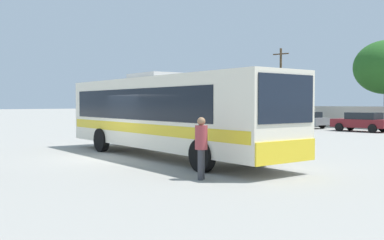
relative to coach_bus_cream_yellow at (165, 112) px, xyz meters
The scene contains 9 objects.
ground_plane 8.31m from the coach_bus_cream_yellow, 98.56° to the left, with size 300.00×300.00×0.00m, color gray.
coach_bus_cream_yellow is the anchor object (origin of this frame).
attendant_by_bus_door 5.53m from the coach_bus_cream_yellow, 26.43° to the right, with size 0.49×0.49×1.77m.
vendor_umbrella_near_gate_pink 9.78m from the coach_bus_cream_yellow, 157.22° to the left, with size 2.02×2.02×2.31m.
parked_car_leftmost_white 25.87m from the coach_bus_cream_yellow, 123.72° to the left, with size 4.16×2.00×1.54m.
parked_car_second_grey 23.37m from the coach_bus_cream_yellow, 111.42° to the left, with size 4.28×2.26×1.42m.
parked_car_third_maroon 21.23m from the coach_bus_cream_yellow, 97.69° to the left, with size 4.28×2.10×1.46m.
utility_pole_near 31.39m from the coach_bus_cream_yellow, 119.48° to the left, with size 1.79×0.45×8.01m.
roadside_tree_left 31.40m from the coach_bus_cream_yellow, 120.88° to the left, with size 3.57×3.57×5.47m.
Camera 1 is at (15.32, -8.75, 2.16)m, focal length 41.26 mm.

